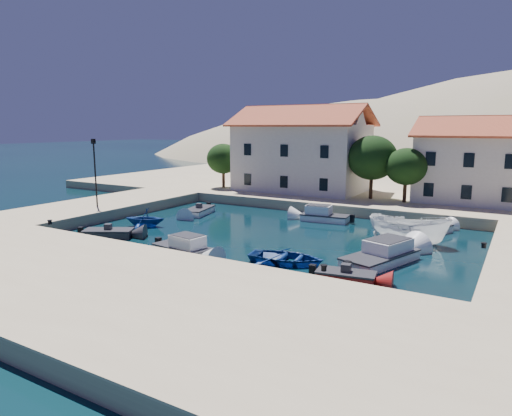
{
  "coord_description": "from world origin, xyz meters",
  "views": [
    {
      "loc": [
        16.48,
        -20.36,
        8.34
      ],
      "look_at": [
        -1.53,
        10.01,
        2.0
      ],
      "focal_mm": 32.0,
      "sensor_mm": 36.0,
      "label": 1
    }
  ],
  "objects_px": {
    "rowboat_south": "(286,263)",
    "cabin_cruiser_east": "(381,256)",
    "boat_east": "(408,243)",
    "building_left": "(302,147)",
    "lamppost": "(95,166)",
    "building_mid": "(474,159)",
    "cabin_cruiser_south": "(182,248)"
  },
  "relations": [
    {
      "from": "building_left",
      "to": "cabin_cruiser_east",
      "type": "relative_size",
      "value": 2.42
    },
    {
      "from": "lamppost",
      "to": "boat_east",
      "type": "height_order",
      "value": "lamppost"
    },
    {
      "from": "building_mid",
      "to": "cabin_cruiser_south",
      "type": "bearing_deg",
      "value": -118.27
    },
    {
      "from": "rowboat_south",
      "to": "cabin_cruiser_east",
      "type": "relative_size",
      "value": 0.77
    },
    {
      "from": "cabin_cruiser_south",
      "to": "boat_east",
      "type": "height_order",
      "value": "cabin_cruiser_south"
    },
    {
      "from": "building_left",
      "to": "lamppost",
      "type": "relative_size",
      "value": 2.36
    },
    {
      "from": "lamppost",
      "to": "boat_east",
      "type": "xyz_separation_m",
      "value": [
        27.08,
        4.93,
        -4.75
      ]
    },
    {
      "from": "lamppost",
      "to": "cabin_cruiser_south",
      "type": "bearing_deg",
      "value": -21.56
    },
    {
      "from": "building_mid",
      "to": "boat_east",
      "type": "xyz_separation_m",
      "value": [
        -2.42,
        -16.07,
        -5.22
      ]
    },
    {
      "from": "cabin_cruiser_east",
      "to": "boat_east",
      "type": "bearing_deg",
      "value": 15.04
    },
    {
      "from": "building_left",
      "to": "lamppost",
      "type": "height_order",
      "value": "building_left"
    },
    {
      "from": "boat_east",
      "to": "cabin_cruiser_east",
      "type": "bearing_deg",
      "value": 179.13
    },
    {
      "from": "building_mid",
      "to": "rowboat_south",
      "type": "relative_size",
      "value": 2.23
    },
    {
      "from": "building_mid",
      "to": "cabin_cruiser_east",
      "type": "bearing_deg",
      "value": -97.06
    },
    {
      "from": "building_left",
      "to": "rowboat_south",
      "type": "xyz_separation_m",
      "value": [
        10.23,
        -24.05,
        -5.94
      ]
    },
    {
      "from": "boat_east",
      "to": "building_mid",
      "type": "bearing_deg",
      "value": -6.35
    },
    {
      "from": "rowboat_south",
      "to": "lamppost",
      "type": "bearing_deg",
      "value": 70.96
    },
    {
      "from": "boat_east",
      "to": "rowboat_south",
      "type": "bearing_deg",
      "value": 151.4
    },
    {
      "from": "building_mid",
      "to": "building_left",
      "type": "bearing_deg",
      "value": -176.82
    },
    {
      "from": "building_left",
      "to": "cabin_cruiser_east",
      "type": "xyz_separation_m",
      "value": [
        15.26,
        -21.12,
        -5.46
      ]
    },
    {
      "from": "cabin_cruiser_east",
      "to": "building_left",
      "type": "bearing_deg",
      "value": 53.96
    },
    {
      "from": "rowboat_south",
      "to": "building_left",
      "type": "bearing_deg",
      "value": 14.57
    },
    {
      "from": "lamppost",
      "to": "boat_east",
      "type": "distance_m",
      "value": 27.94
    },
    {
      "from": "rowboat_south",
      "to": "cabin_cruiser_east",
      "type": "height_order",
      "value": "cabin_cruiser_east"
    },
    {
      "from": "building_left",
      "to": "building_mid",
      "type": "bearing_deg",
      "value": 3.18
    },
    {
      "from": "cabin_cruiser_south",
      "to": "rowboat_south",
      "type": "xyz_separation_m",
      "value": [
        6.71,
        1.88,
        -0.48
      ]
    },
    {
      "from": "building_left",
      "to": "building_mid",
      "type": "relative_size",
      "value": 1.4
    },
    {
      "from": "building_left",
      "to": "building_mid",
      "type": "xyz_separation_m",
      "value": [
        18.0,
        1.0,
        -0.71
      ]
    },
    {
      "from": "rowboat_south",
      "to": "boat_east",
      "type": "xyz_separation_m",
      "value": [
        5.36,
        8.98,
        0.0
      ]
    },
    {
      "from": "lamppost",
      "to": "cabin_cruiser_east",
      "type": "distance_m",
      "value": 27.12
    },
    {
      "from": "building_left",
      "to": "rowboat_south",
      "type": "relative_size",
      "value": 3.13
    },
    {
      "from": "rowboat_south",
      "to": "boat_east",
      "type": "distance_m",
      "value": 10.46
    }
  ]
}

